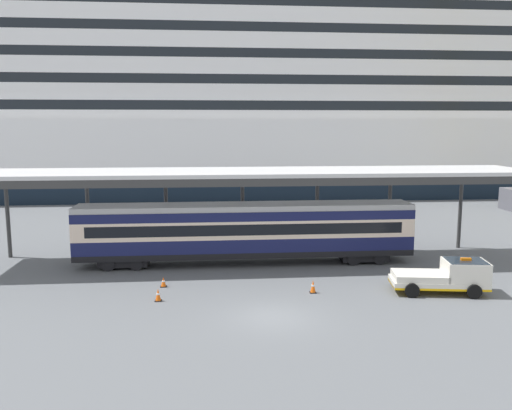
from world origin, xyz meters
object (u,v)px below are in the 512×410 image
at_px(traffic_cone_mid, 158,295).
at_px(traffic_cone_far, 313,286).
at_px(cruise_ship, 226,100).
at_px(service_truck, 448,276).
at_px(train_carriage, 246,230).
at_px(traffic_cone_near, 163,282).

xyz_separation_m(traffic_cone_mid, traffic_cone_far, (8.55, 0.65, 0.03)).
relative_size(cruise_ship, service_truck, 22.92).
relative_size(traffic_cone_mid, traffic_cone_far, 0.92).
height_order(service_truck, traffic_cone_mid, service_truck).
distance_m(traffic_cone_mid, traffic_cone_far, 8.58).
xyz_separation_m(service_truck, traffic_cone_far, (-7.55, 0.63, -0.62)).
bearing_deg(cruise_ship, traffic_cone_mid, -96.28).
height_order(train_carriage, traffic_cone_mid, train_carriage).
bearing_deg(train_carriage, cruise_ship, 89.72).
distance_m(cruise_ship, traffic_cone_near, 48.84).
distance_m(traffic_cone_near, traffic_cone_far, 8.69).
height_order(cruise_ship, service_truck, cruise_ship).
distance_m(service_truck, traffic_cone_mid, 16.12).
xyz_separation_m(train_carriage, traffic_cone_near, (-5.16, -4.84, -2.01)).
height_order(traffic_cone_mid, traffic_cone_far, traffic_cone_far).
relative_size(service_truck, traffic_cone_mid, 7.89).
xyz_separation_m(traffic_cone_near, traffic_cone_far, (8.48, -1.89, 0.08)).
xyz_separation_m(cruise_ship, traffic_cone_mid, (-5.44, -49.42, -12.54)).
height_order(cruise_ship, traffic_cone_near, cruise_ship).
relative_size(cruise_ship, train_carriage, 5.55).
xyz_separation_m(cruise_ship, traffic_cone_near, (-5.36, -46.88, -12.59)).
height_order(cruise_ship, train_carriage, cruise_ship).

